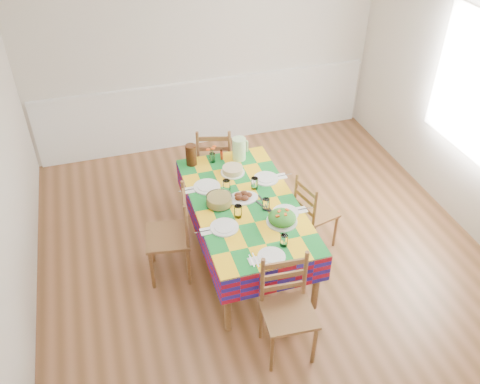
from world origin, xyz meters
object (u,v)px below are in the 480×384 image
Objects in this scene: tea_pitcher at (191,155)px; chair_near at (287,309)px; chair_left at (172,236)px; chair_far at (214,161)px; meat_platter at (243,197)px; green_pitcher at (239,149)px; dining_table at (245,209)px; chair_right at (313,213)px.

tea_pitcher is 1.99m from chair_near.
chair_near is at bearing 41.28° from chair_left.
chair_left reaches higher than chair_far.
chair_far is 1.35m from chair_left.
green_pitcher is at bearing 76.03° from meat_platter.
green_pitcher reaches higher than dining_table.
chair_left is at bearing 126.44° from chair_near.
meat_platter is 1.31× the size of tea_pitcher.
dining_table is 1.98× the size of chair_far.
chair_near reaches higher than chair_right.
tea_pitcher is at bearing 104.08° from chair_near.
chair_right is (0.73, -0.07, -0.32)m from meat_platter.
meat_platter is 1.23m from chair_near.
tea_pitcher is 0.24× the size of chair_near.
chair_left is (-0.71, -1.15, 0.02)m from chair_far.
green_pitcher is 1.08× the size of tea_pitcher.
meat_platter reaches higher than dining_table.
chair_left is at bearing -139.90° from green_pitcher.
meat_platter is at bearing 104.96° from chair_far.
dining_table is at bearing 99.28° from chair_left.
chair_near is (-0.16, -1.88, -0.37)m from green_pitcher.
chair_far reaches higher than dining_table.
chair_far is at bearing 47.00° from tea_pitcher.
chair_far is at bearing 90.53° from dining_table.
chair_left reaches higher than chair_near.
green_pitcher reaches higher than chair_right.
meat_platter is 1.21× the size of green_pitcher.
meat_platter is at bearing 93.44° from dining_table.
chair_near is (0.00, -1.14, -0.17)m from dining_table.
chair_left is at bearing -115.44° from tea_pitcher.
chair_near is (0.01, -1.20, -0.27)m from meat_platter.
green_pitcher is at bearing 77.37° from dining_table.
chair_right is at bearing -0.71° from dining_table.
green_pitcher reaches higher than chair_far.
dining_table is 0.12m from meat_platter.
chair_left is (-0.72, 1.14, 0.01)m from chair_near.
chair_far is (-0.18, 0.40, -0.38)m from green_pitcher.
chair_near is at bearing -89.85° from dining_table.
green_pitcher is 1.03m from chair_right.
green_pitcher is (0.17, 0.74, 0.20)m from dining_table.
chair_right is (0.74, -1.15, -0.04)m from chair_far.
meat_platter is 0.33× the size of chair_far.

